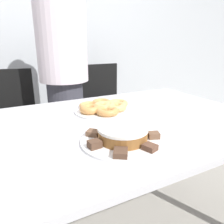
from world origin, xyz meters
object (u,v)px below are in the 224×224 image
Objects in this scene: person_standing at (64,74)px; office_chair_right at (105,113)px; office_chair_left at (12,128)px; plate_cake at (123,141)px; plate_donuts at (105,110)px; frosted_cake at (123,133)px.

office_chair_right is at bearing 20.66° from person_standing.
office_chair_right is at bearing 10.38° from office_chair_left.
plate_donuts is at bearing 74.36° from plate_cake.
office_chair_right is at bearing 64.09° from plate_donuts.
office_chair_right is at bearing 67.33° from plate_cake.
frosted_cake is (-0.11, -0.40, 0.03)m from plate_donuts.
plate_donuts is 1.72× the size of frosted_cake.
office_chair_left is at bearing 107.07° from frosted_cake.
plate_donuts is (-0.39, -0.80, 0.32)m from office_chair_right.
frosted_cake is at bearing -105.64° from plate_donuts.
plate_cake is at bearing -105.64° from plate_donuts.
frosted_cake is at bearing -93.34° from person_standing.
office_chair_left and office_chair_right have the same top height.
office_chair_left is 1.30m from frosted_cake.
person_standing is 8.38× the size of frosted_cake.
office_chair_right is at bearing 67.33° from frosted_cake.
frosted_cake is (-0.06, -1.03, -0.10)m from person_standing.
office_chair_left reaches higher than frosted_cake.
person_standing reaches higher than frosted_cake.
office_chair_right is 2.69× the size of plate_cake.
office_chair_right reaches higher than plate_donuts.
office_chair_left is 0.87m from office_chair_right.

